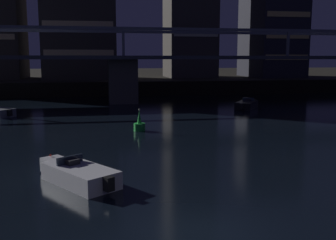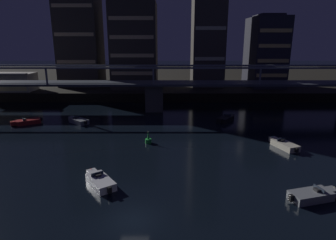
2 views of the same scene
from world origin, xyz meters
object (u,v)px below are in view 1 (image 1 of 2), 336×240
object	(u,v)px
tower_west_tall	(79,13)
speedboat_mid_left	(78,174)
channel_buoy	(139,125)
river_bridge	(122,68)
speedboat_far_center	(247,105)
tower_east_tall	(272,27)

from	to	relation	value
tower_west_tall	speedboat_mid_left	world-z (taller)	tower_west_tall
tower_west_tall	channel_buoy	xyz separation A→B (m)	(5.95, -39.10, -12.73)
river_bridge	speedboat_far_center	size ratio (longest dim) A/B	19.13
speedboat_mid_left	channel_buoy	world-z (taller)	channel_buoy
river_bridge	channel_buoy	distance (m)	20.95
tower_east_tall	speedboat_far_center	size ratio (longest dim) A/B	3.98
speedboat_mid_left	speedboat_far_center	xyz separation A→B (m)	(17.78, 24.71, 0.00)
river_bridge	tower_east_tall	distance (m)	36.43
speedboat_mid_left	channel_buoy	size ratio (longest dim) A/B	2.69
speedboat_far_center	channel_buoy	size ratio (longest dim) A/B	2.69
speedboat_mid_left	tower_east_tall	bearing A→B (deg)	57.94
speedboat_mid_left	speedboat_far_center	bearing A→B (deg)	54.26
river_bridge	tower_west_tall	distance (m)	21.32
river_bridge	speedboat_far_center	xyz separation A→B (m)	(13.68, -8.48, -4.07)
channel_buoy	speedboat_far_center	bearing A→B (deg)	41.55
speedboat_mid_left	speedboat_far_center	distance (m)	30.44
speedboat_mid_left	speedboat_far_center	world-z (taller)	same
tower_west_tall	tower_east_tall	size ratio (longest dim) A/B	1.18
speedboat_mid_left	river_bridge	bearing A→B (deg)	82.95
tower_west_tall	speedboat_mid_left	distance (m)	53.30
river_bridge	tower_west_tall	size ratio (longest dim) A/B	4.06
channel_buoy	tower_east_tall	bearing A→B (deg)	54.30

